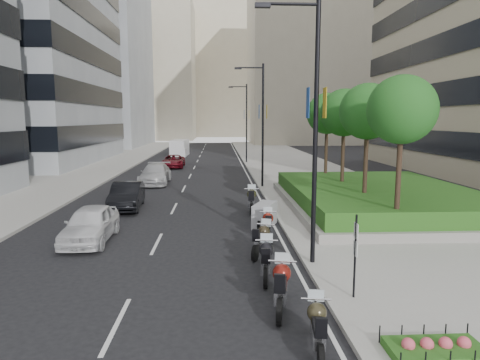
{
  "coord_description": "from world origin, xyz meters",
  "views": [
    {
      "loc": [
        1.06,
        -13.16,
        5.07
      ],
      "look_at": [
        2.15,
        8.31,
        2.0
      ],
      "focal_mm": 32.0,
      "sensor_mm": 36.0,
      "label": 1
    }
  ],
  "objects": [
    {
      "name": "flower_bed",
      "position": [
        5.6,
        -5.0,
        0.25
      ],
      "size": [
        2.0,
        1.0,
        0.2
      ],
      "primitive_type": "cube",
      "color": "#185016",
      "rests_on": "sidewalk_right"
    },
    {
      "name": "ground",
      "position": [
        0.0,
        0.0,
        0.0
      ],
      "size": [
        160.0,
        160.0,
        0.0
      ],
      "primitive_type": "plane",
      "color": "black",
      "rests_on": "ground"
    },
    {
      "name": "motorcycle_2",
      "position": [
        2.57,
        -0.04,
        0.6
      ],
      "size": [
        0.75,
        2.25,
        1.12
      ],
      "rotation": [
        0.0,
        0.0,
        1.44
      ],
      "color": "black",
      "rests_on": "ground"
    },
    {
      "name": "sidewalk_right",
      "position": [
        9.0,
        30.0,
        0.07
      ],
      "size": [
        10.0,
        100.0,
        0.15
      ],
      "primitive_type": "cube",
      "color": "#9E9B93",
      "rests_on": "ground"
    },
    {
      "name": "lane_centre",
      "position": [
        -1.5,
        30.0,
        0.01
      ],
      "size": [
        0.12,
        100.0,
        0.01
      ],
      "primitive_type": "cube",
      "color": "silver",
      "rests_on": "ground"
    },
    {
      "name": "planter",
      "position": [
        10.0,
        10.0,
        0.35
      ],
      "size": [
        10.0,
        14.0,
        0.4
      ],
      "primitive_type": "cube",
      "color": "gray",
      "rests_on": "sidewalk_right"
    },
    {
      "name": "delivery_van",
      "position": [
        -4.35,
        46.71,
        1.03
      ],
      "size": [
        2.35,
        5.39,
        2.21
      ],
      "rotation": [
        0.0,
        0.0,
        -0.07
      ],
      "color": "white",
      "rests_on": "ground"
    },
    {
      "name": "lamp_post_2",
      "position": [
        4.14,
        36.0,
        5.07
      ],
      "size": [
        2.34,
        0.45,
        9.0
      ],
      "color": "black",
      "rests_on": "ground"
    },
    {
      "name": "car_d",
      "position": [
        -3.7,
        32.01,
        0.66
      ],
      "size": [
        2.26,
        4.81,
        1.33
      ],
      "primitive_type": "imported",
      "rotation": [
        0.0,
        0.0,
        0.01
      ],
      "color": "#5F0B15",
      "rests_on": "ground"
    },
    {
      "name": "tree_2",
      "position": [
        8.5,
        12.0,
        5.42
      ],
      "size": [
        2.8,
        2.8,
        6.3
      ],
      "color": "#332319",
      "rests_on": "planter"
    },
    {
      "name": "building_cream_left",
      "position": [
        -18.0,
        100.0,
        17.0
      ],
      "size": [
        26.0,
        24.0,
        34.0
      ],
      "primitive_type": "cube",
      "color": "#B7AD93",
      "rests_on": "ground"
    },
    {
      "name": "hedge",
      "position": [
        10.0,
        10.0,
        0.95
      ],
      "size": [
        9.4,
        13.4,
        0.8
      ],
      "primitive_type": "cube",
      "color": "#185016",
      "rests_on": "planter"
    },
    {
      "name": "building_grey_far",
      "position": [
        -24.0,
        70.0,
        15.0
      ],
      "size": [
        22.0,
        26.0,
        30.0
      ],
      "primitive_type": "cube",
      "color": "gray",
      "rests_on": "ground"
    },
    {
      "name": "motorcycle_0",
      "position": [
        3.2,
        -4.46,
        0.55
      ],
      "size": [
        0.69,
        2.05,
        1.02
      ],
      "rotation": [
        0.0,
        0.0,
        1.44
      ],
      "color": "black",
      "rests_on": "ground"
    },
    {
      "name": "tree_0",
      "position": [
        8.5,
        4.0,
        5.42
      ],
      "size": [
        2.8,
        2.8,
        6.3
      ],
      "color": "#332319",
      "rests_on": "planter"
    },
    {
      "name": "parking_sign",
      "position": [
        4.8,
        -2.0,
        1.46
      ],
      "size": [
        0.06,
        0.32,
        2.5
      ],
      "color": "black",
      "rests_on": "ground"
    },
    {
      "name": "motorcycle_4",
      "position": [
        3.15,
        4.46,
        0.58
      ],
      "size": [
        0.73,
        2.2,
        1.09
      ],
      "rotation": [
        0.0,
        0.0,
        1.48
      ],
      "color": "black",
      "rests_on": "ground"
    },
    {
      "name": "car_a",
      "position": [
        -4.29,
        4.46,
        0.75
      ],
      "size": [
        1.82,
        4.4,
        1.49
      ],
      "primitive_type": "imported",
      "rotation": [
        0.0,
        0.0,
        0.01
      ],
      "color": "white",
      "rests_on": "ground"
    },
    {
      "name": "motorcycle_3",
      "position": [
        2.68,
        2.34,
        0.58
      ],
      "size": [
        1.03,
        2.04,
        1.08
      ],
      "rotation": [
        0.0,
        0.0,
        1.17
      ],
      "color": "black",
      "rests_on": "ground"
    },
    {
      "name": "building_cream_centre",
      "position": [
        2.0,
        120.0,
        19.0
      ],
      "size": [
        30.0,
        24.0,
        38.0
      ],
      "primitive_type": "cube",
      "color": "#B7AD93",
      "rests_on": "ground"
    },
    {
      "name": "motorcycle_1",
      "position": [
        2.71,
        -2.32,
        0.63
      ],
      "size": [
        0.8,
        2.34,
        1.17
      ],
      "rotation": [
        0.0,
        0.0,
        1.38
      ],
      "color": "black",
      "rests_on": "ground"
    },
    {
      "name": "tree_1",
      "position": [
        8.5,
        8.0,
        5.42
      ],
      "size": [
        2.8,
        2.8,
        6.3
      ],
      "color": "#332319",
      "rests_on": "planter"
    },
    {
      "name": "car_c",
      "position": [
        -3.93,
        20.55,
        0.78
      ],
      "size": [
        2.2,
        5.36,
        1.55
      ],
      "primitive_type": "imported",
      "rotation": [
        0.0,
        0.0,
        0.0
      ],
      "color": "#BABABC",
      "rests_on": "ground"
    },
    {
      "name": "motorcycle_5",
      "position": [
        3.23,
        6.56,
        0.56
      ],
      "size": [
        1.4,
        2.0,
        1.12
      ],
      "rotation": [
        0.0,
        0.0,
        1.18
      ],
      "color": "black",
      "rests_on": "ground"
    },
    {
      "name": "building_cream_right",
      "position": [
        22.0,
        80.0,
        18.0
      ],
      "size": [
        28.0,
        24.0,
        36.0
      ],
      "primitive_type": "cube",
      "color": "#B7AD93",
      "rests_on": "ground"
    },
    {
      "name": "lamp_post_1",
      "position": [
        4.14,
        18.0,
        5.07
      ],
      "size": [
        2.34,
        0.45,
        9.0
      ],
      "color": "black",
      "rests_on": "ground"
    },
    {
      "name": "tree_3",
      "position": [
        8.5,
        16.0,
        5.42
      ],
      "size": [
        2.8,
        2.8,
        6.3
      ],
      "color": "#332319",
      "rests_on": "planter"
    },
    {
      "name": "car_b",
      "position": [
        -4.16,
        11.05,
        0.75
      ],
      "size": [
        1.91,
        4.66,
        1.5
      ],
      "primitive_type": "imported",
      "rotation": [
        0.0,
        0.0,
        0.07
      ],
      "color": "black",
      "rests_on": "ground"
    },
    {
      "name": "sidewalk_left",
      "position": [
        -12.0,
        30.0,
        0.07
      ],
      "size": [
        8.0,
        100.0,
        0.15
      ],
      "primitive_type": "cube",
      "color": "#9E9B93",
      "rests_on": "ground"
    },
    {
      "name": "motorcycle_6",
      "position": [
        2.86,
        9.77,
        0.66
      ],
      "size": [
        0.83,
        2.48,
        1.24
      ],
      "rotation": [
        0.0,
        0.0,
        1.48
      ],
      "color": "black",
      "rests_on": "ground"
    },
    {
      "name": "lamp_post_0",
      "position": [
        4.14,
        1.0,
        5.07
      ],
      "size": [
        2.34,
        0.45,
        9.0
      ],
      "color": "black",
      "rests_on": "ground"
    },
    {
      "name": "lane_edge",
      "position": [
        3.7,
        30.0,
        0.01
      ],
      "size": [
        0.12,
        100.0,
        0.01
      ],
      "primitive_type": "cube",
      "color": "silver",
      "rests_on": "ground"
    }
  ]
}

